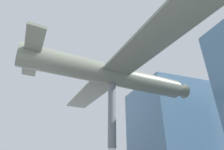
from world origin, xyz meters
The scene contains 3 objects.
glass_pavilion_left centered at (-7.82, 13.44, 5.48)m, with size 9.31×13.88×11.55m.
support_pylon_central centered at (0.00, 0.00, 3.56)m, with size 0.59×0.59×7.13m.
suspended_airplane centered at (-0.02, 0.18, 7.97)m, with size 20.36×15.26×3.25m.
Camera 1 is at (11.88, -4.16, 1.76)m, focal length 28.00 mm.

